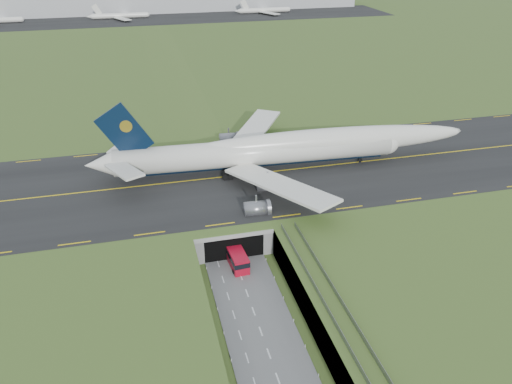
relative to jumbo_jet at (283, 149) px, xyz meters
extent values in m
plane|color=#425C24|center=(-17.75, -34.03, -11.39)|extent=(900.00, 900.00, 0.00)
cube|color=gray|center=(-17.75, -34.03, -8.39)|extent=(800.00, 800.00, 6.00)
cube|color=slate|center=(-17.75, -41.53, -11.29)|extent=(12.00, 75.00, 0.20)
cube|color=black|center=(-17.75, -1.03, -5.30)|extent=(800.00, 44.00, 0.18)
cube|color=gray|center=(-17.75, -15.03, -5.89)|extent=(16.00, 22.00, 1.00)
cube|color=gray|center=(-24.75, -15.03, -8.39)|extent=(2.00, 22.00, 6.00)
cube|color=gray|center=(-10.75, -15.03, -8.39)|extent=(2.00, 22.00, 6.00)
cube|color=black|center=(-17.75, -20.03, -8.89)|extent=(12.00, 12.00, 5.00)
cube|color=#A8A8A3|center=(-17.75, -26.08, -5.79)|extent=(17.00, 0.50, 0.80)
cube|color=#A8A8A3|center=(-6.75, -52.53, -5.59)|extent=(3.00, 53.00, 0.50)
cube|color=gray|center=(-8.15, -52.53, -4.84)|extent=(0.06, 53.00, 1.00)
cube|color=gray|center=(-5.35, -52.53, -4.84)|extent=(0.06, 53.00, 1.00)
cylinder|color=#A8A8A3|center=(-6.75, -62.03, -8.59)|extent=(0.90, 0.90, 5.60)
cylinder|color=#A8A8A3|center=(-6.75, -50.03, -8.59)|extent=(0.90, 0.90, 5.60)
cylinder|color=#A8A8A3|center=(-6.75, -38.03, -8.59)|extent=(0.90, 0.90, 5.60)
cylinder|color=white|center=(-6.62, 0.34, -0.28)|extent=(67.22, 9.73, 6.30)
sphere|color=white|center=(26.83, -1.38, -0.28)|extent=(6.49, 6.49, 6.18)
cone|color=white|center=(-43.02, 2.21, -0.28)|extent=(7.19, 6.33, 5.99)
ellipsoid|color=white|center=(11.44, -0.59, 1.14)|extent=(71.62, 9.45, 6.62)
ellipsoid|color=black|center=(25.84, -1.33, 0.51)|extent=(4.55, 2.98, 2.21)
cylinder|color=black|center=(-6.62, 0.34, -2.74)|extent=(63.69, 5.91, 2.65)
cube|color=white|center=(-3.84, 15.98, -1.26)|extent=(21.84, 28.52, 2.65)
cube|color=white|center=(-36.74, 9.28, 1.20)|extent=(9.38, 11.58, 1.01)
cube|color=white|center=(-5.46, -15.50, -1.26)|extent=(19.57, 29.43, 2.65)
cube|color=white|center=(-37.49, -5.47, 1.20)|extent=(8.61, 11.70, 1.01)
cube|color=black|center=(-36.62, 1.88, 7.11)|extent=(12.54, 1.23, 13.94)
cylinder|color=gold|center=(-36.13, 1.85, 8.59)|extent=(2.79, 0.83, 2.76)
cylinder|color=slate|center=(-5.43, 9.65, -4.32)|extent=(5.28, 3.51, 3.25)
cylinder|color=slate|center=(-9.55, 20.22, -4.32)|extent=(5.28, 3.51, 3.25)
cylinder|color=slate|center=(-6.39, -9.04, -4.32)|extent=(5.28, 3.51, 3.25)
cylinder|color=slate|center=(-11.57, -19.13, -4.32)|extent=(5.28, 3.51, 3.25)
cylinder|color=black|center=(20.14, -1.03, -4.66)|extent=(1.11, 0.55, 1.08)
cube|color=black|center=(-11.05, 0.57, -4.52)|extent=(6.26, 7.19, 1.38)
cube|color=#AD0B20|center=(-17.71, -28.02, -9.60)|extent=(3.55, 8.13, 3.17)
cube|color=black|center=(-17.71, -28.02, -8.96)|extent=(3.62, 8.24, 1.06)
cube|color=black|center=(-17.71, -28.02, -10.92)|extent=(3.30, 7.59, 0.53)
cylinder|color=black|center=(-18.88, -30.76, -10.80)|extent=(0.44, 0.98, 0.95)
cylinder|color=black|center=(-19.28, -25.48, -10.80)|extent=(0.44, 0.98, 0.95)
cylinder|color=black|center=(-16.14, -30.55, -10.80)|extent=(0.44, 0.98, 0.95)
cylinder|color=black|center=(-16.53, -25.28, -10.80)|extent=(0.44, 0.98, 0.95)
cube|color=#B2B2B2|center=(-17.75, 265.97, 2.11)|extent=(300.00, 22.00, 15.00)
cube|color=black|center=(-17.75, 235.97, -5.25)|extent=(320.00, 50.00, 0.08)
cylinder|color=white|center=(-36.66, 240.97, -3.21)|extent=(34.00, 3.20, 3.20)
cylinder|color=white|center=(59.52, 240.97, -3.21)|extent=(34.00, 3.20, 3.20)
camera|label=1|loc=(-33.46, -106.55, 47.83)|focal=35.00mm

